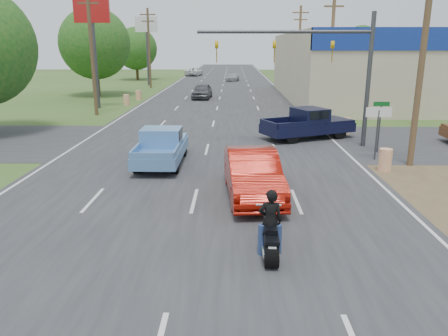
{
  "coord_description": "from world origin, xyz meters",
  "views": [
    {
      "loc": [
        1.32,
        -6.5,
        5.26
      ],
      "look_at": [
        1.06,
        7.72,
        1.3
      ],
      "focal_mm": 35.0,
      "sensor_mm": 36.0,
      "label": 1
    }
  ],
  "objects_px": {
    "rider": "(270,225)",
    "motorcycle": "(270,238)",
    "distant_car_grey": "(202,91)",
    "distant_car_silver": "(233,77)",
    "distant_car_white": "(194,72)",
    "navy_pickup": "(310,123)",
    "red_convertible": "(253,174)",
    "blue_pickup": "(162,146)"
  },
  "relations": [
    {
      "from": "red_convertible",
      "to": "distant_car_silver",
      "type": "bearing_deg",
      "value": 86.04
    },
    {
      "from": "rider",
      "to": "distant_car_grey",
      "type": "height_order",
      "value": "rider"
    },
    {
      "from": "red_convertible",
      "to": "distant_car_grey",
      "type": "bearing_deg",
      "value": 92.48
    },
    {
      "from": "motorcycle",
      "to": "blue_pickup",
      "type": "relative_size",
      "value": 0.44
    },
    {
      "from": "navy_pickup",
      "to": "distant_car_silver",
      "type": "xyz_separation_m",
      "value": [
        -4.54,
        44.47,
        -0.28
      ]
    },
    {
      "from": "rider",
      "to": "navy_pickup",
      "type": "height_order",
      "value": "navy_pickup"
    },
    {
      "from": "blue_pickup",
      "to": "red_convertible",
      "type": "bearing_deg",
      "value": -48.88
    },
    {
      "from": "motorcycle",
      "to": "distant_car_white",
      "type": "height_order",
      "value": "distant_car_white"
    },
    {
      "from": "navy_pickup",
      "to": "distant_car_grey",
      "type": "distance_m",
      "value": 21.85
    },
    {
      "from": "distant_car_grey",
      "to": "distant_car_white",
      "type": "relative_size",
      "value": 0.85
    },
    {
      "from": "blue_pickup",
      "to": "distant_car_white",
      "type": "bearing_deg",
      "value": 93.83
    },
    {
      "from": "distant_car_silver",
      "to": "distant_car_white",
      "type": "bearing_deg",
      "value": 127.61
    },
    {
      "from": "rider",
      "to": "distant_car_grey",
      "type": "distance_m",
      "value": 35.81
    },
    {
      "from": "rider",
      "to": "motorcycle",
      "type": "bearing_deg",
      "value": 90.0
    },
    {
      "from": "red_convertible",
      "to": "rider",
      "type": "height_order",
      "value": "rider"
    },
    {
      "from": "distant_car_white",
      "to": "distant_car_silver",
      "type": "bearing_deg",
      "value": 126.9
    },
    {
      "from": "distant_car_grey",
      "to": "distant_car_silver",
      "type": "xyz_separation_m",
      "value": [
        3.19,
        24.03,
        -0.16
      ]
    },
    {
      "from": "red_convertible",
      "to": "distant_car_grey",
      "type": "xyz_separation_m",
      "value": [
        -3.9,
        30.97,
        -0.06
      ]
    },
    {
      "from": "blue_pickup",
      "to": "rider",
      "type": "bearing_deg",
      "value": -65.04
    },
    {
      "from": "rider",
      "to": "navy_pickup",
      "type": "xyz_separation_m",
      "value": [
        3.59,
        15.14,
        0.06
      ]
    },
    {
      "from": "rider",
      "to": "navy_pickup",
      "type": "distance_m",
      "value": 15.56
    },
    {
      "from": "distant_car_grey",
      "to": "distant_car_silver",
      "type": "relative_size",
      "value": 1.06
    },
    {
      "from": "motorcycle",
      "to": "navy_pickup",
      "type": "xyz_separation_m",
      "value": [
        3.59,
        15.2,
        0.4
      ]
    },
    {
      "from": "distant_car_grey",
      "to": "blue_pickup",
      "type": "bearing_deg",
      "value": -86.72
    },
    {
      "from": "red_convertible",
      "to": "distant_car_white",
      "type": "xyz_separation_m",
      "value": [
        -7.93,
        68.07,
        -0.09
      ]
    },
    {
      "from": "motorcycle",
      "to": "navy_pickup",
      "type": "distance_m",
      "value": 15.63
    },
    {
      "from": "red_convertible",
      "to": "navy_pickup",
      "type": "bearing_deg",
      "value": 65.32
    },
    {
      "from": "distant_car_grey",
      "to": "motorcycle",
      "type": "bearing_deg",
      "value": -79.89
    },
    {
      "from": "motorcycle",
      "to": "distant_car_silver",
      "type": "xyz_separation_m",
      "value": [
        -0.95,
        59.67,
        0.12
      ]
    },
    {
      "from": "red_convertible",
      "to": "rider",
      "type": "relative_size",
      "value": 3.0
    },
    {
      "from": "navy_pickup",
      "to": "distant_car_white",
      "type": "bearing_deg",
      "value": 166.69
    },
    {
      "from": "motorcycle",
      "to": "distant_car_grey",
      "type": "height_order",
      "value": "distant_car_grey"
    },
    {
      "from": "rider",
      "to": "navy_pickup",
      "type": "bearing_deg",
      "value": -102.45
    },
    {
      "from": "distant_car_grey",
      "to": "navy_pickup",
      "type": "bearing_deg",
      "value": -65.79
    },
    {
      "from": "navy_pickup",
      "to": "distant_car_grey",
      "type": "relative_size",
      "value": 1.26
    },
    {
      "from": "motorcycle",
      "to": "distant_car_white",
      "type": "bearing_deg",
      "value": 97.3
    },
    {
      "from": "distant_car_white",
      "to": "red_convertible",
      "type": "bearing_deg",
      "value": 104.59
    },
    {
      "from": "red_convertible",
      "to": "distant_car_silver",
      "type": "relative_size",
      "value": 1.18
    },
    {
      "from": "distant_car_grey",
      "to": "red_convertible",
      "type": "bearing_deg",
      "value": -79.34
    },
    {
      "from": "navy_pickup",
      "to": "distant_car_silver",
      "type": "relative_size",
      "value": 1.34
    },
    {
      "from": "rider",
      "to": "blue_pickup",
      "type": "height_order",
      "value": "rider"
    },
    {
      "from": "motorcycle",
      "to": "distant_car_grey",
      "type": "bearing_deg",
      "value": 97.52
    }
  ]
}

